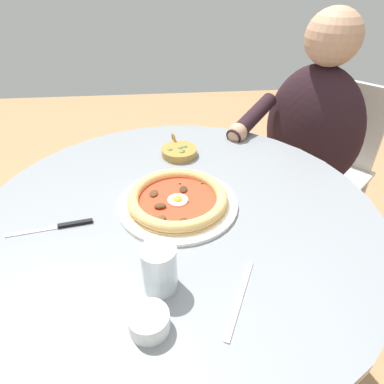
% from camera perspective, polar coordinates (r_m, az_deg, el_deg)
% --- Properties ---
extents(ground_plane, '(6.00, 6.00, 0.02)m').
position_cam_1_polar(ground_plane, '(1.42, -1.58, -27.00)').
color(ground_plane, '#9E754C').
extents(dining_table, '(1.01, 1.01, 0.73)m').
position_cam_1_polar(dining_table, '(0.94, -2.16, -10.14)').
color(dining_table, gray).
rests_on(dining_table, ground).
extents(pizza_on_plate, '(0.30, 0.30, 0.04)m').
position_cam_1_polar(pizza_on_plate, '(0.84, -2.27, -1.34)').
color(pizza_on_plate, white).
rests_on(pizza_on_plate, dining_table).
extents(water_glass, '(0.07, 0.07, 0.10)m').
position_cam_1_polar(water_glass, '(0.64, -5.61, -13.30)').
color(water_glass, silver).
rests_on(water_glass, dining_table).
extents(steak_knife, '(0.19, 0.04, 0.01)m').
position_cam_1_polar(steak_knife, '(0.84, -21.33, -5.44)').
color(steak_knife, silver).
rests_on(steak_knife, dining_table).
extents(ramekin_capers, '(0.07, 0.07, 0.04)m').
position_cam_1_polar(ramekin_capers, '(0.60, -7.44, -21.16)').
color(ramekin_capers, white).
rests_on(ramekin_capers, dining_table).
extents(olive_pan, '(0.11, 0.14, 0.05)m').
position_cam_1_polar(olive_pan, '(1.06, -2.21, 6.98)').
color(olive_pan, olive).
rests_on(olive_pan, dining_table).
extents(fork_utensil, '(0.09, 0.17, 0.00)m').
position_cam_1_polar(fork_utensil, '(0.65, 8.24, -17.59)').
color(fork_utensil, '#BCBCC1').
rests_on(fork_utensil, dining_table).
extents(diner_person, '(0.58, 0.44, 1.13)m').
position_cam_1_polar(diner_person, '(1.47, 18.35, 3.12)').
color(diner_person, '#282833').
rests_on(diner_person, ground).
extents(cafe_chair_diner, '(0.61, 0.61, 0.84)m').
position_cam_1_polar(cafe_chair_diner, '(1.58, 20.91, 5.47)').
color(cafe_chair_diner, beige).
rests_on(cafe_chair_diner, ground).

